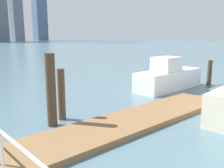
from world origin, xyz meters
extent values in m
cube|color=olive|center=(1.62, 10.47, 0.09)|extent=(10.24, 2.00, 0.18)
cylinder|color=white|center=(-3.15, 9.01, 0.93)|extent=(0.06, 0.06, 1.05)
cylinder|color=#473826|center=(-0.45, 12.17, 1.27)|extent=(0.34, 0.34, 2.54)
cylinder|color=#473826|center=(10.75, 12.10, 0.79)|extent=(0.28, 0.28, 1.59)
cylinder|color=brown|center=(0.16, 12.53, 0.97)|extent=(0.28, 0.28, 1.93)
cube|color=white|center=(7.74, 13.09, 0.56)|extent=(4.86, 1.64, 1.11)
cube|color=white|center=(7.42, 13.08, 1.52)|extent=(1.55, 1.26, 0.81)
cube|color=slate|center=(58.94, 165.36, 15.21)|extent=(6.41, 7.61, 30.42)
camera|label=1|loc=(-4.45, 4.60, 3.11)|focal=39.72mm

